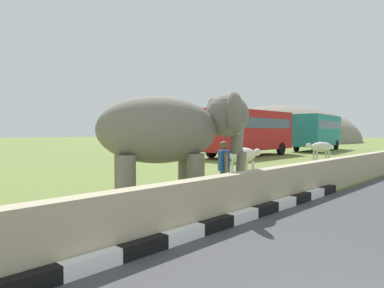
{
  "coord_description": "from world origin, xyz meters",
  "views": [
    {
      "loc": [
        -3.31,
        -0.1,
        1.92
      ],
      "look_at": [
        3.19,
        5.93,
        1.6
      ],
      "focal_mm": 32.72,
      "sensor_mm": 36.0,
      "label": 1
    }
  ],
  "objects_px": {
    "bus_teal": "(317,130)",
    "cow_near": "(243,156)",
    "elephant": "(173,132)",
    "cow_mid": "(321,147)",
    "bus_red": "(248,129)",
    "person_handler": "(224,167)"
  },
  "relations": [
    {
      "from": "bus_red",
      "to": "cow_near",
      "type": "bearing_deg",
      "value": -147.25
    },
    {
      "from": "person_handler",
      "to": "cow_near",
      "type": "height_order",
      "value": "person_handler"
    },
    {
      "from": "elephant",
      "to": "person_handler",
      "type": "relative_size",
      "value": 2.39
    },
    {
      "from": "elephant",
      "to": "person_handler",
      "type": "xyz_separation_m",
      "value": [
        1.42,
        -0.56,
        -0.99
      ]
    },
    {
      "from": "bus_teal",
      "to": "cow_mid",
      "type": "height_order",
      "value": "bus_teal"
    },
    {
      "from": "elephant",
      "to": "cow_near",
      "type": "distance_m",
      "value": 6.63
    },
    {
      "from": "bus_teal",
      "to": "elephant",
      "type": "bearing_deg",
      "value": -163.78
    },
    {
      "from": "cow_near",
      "to": "bus_teal",
      "type": "bearing_deg",
      "value": 15.56
    },
    {
      "from": "bus_teal",
      "to": "cow_near",
      "type": "bearing_deg",
      "value": -164.44
    },
    {
      "from": "cow_near",
      "to": "elephant",
      "type": "bearing_deg",
      "value": -161.52
    },
    {
      "from": "person_handler",
      "to": "bus_teal",
      "type": "relative_size",
      "value": 0.18
    },
    {
      "from": "bus_red",
      "to": "cow_near",
      "type": "xyz_separation_m",
      "value": [
        -10.21,
        -6.56,
        -1.21
      ]
    },
    {
      "from": "bus_teal",
      "to": "cow_mid",
      "type": "xyz_separation_m",
      "value": [
        -11.67,
        -5.23,
        -1.21
      ]
    },
    {
      "from": "person_handler",
      "to": "cow_near",
      "type": "xyz_separation_m",
      "value": [
        4.79,
        2.63,
        -0.06
      ]
    },
    {
      "from": "bus_red",
      "to": "cow_mid",
      "type": "distance_m",
      "value": 5.87
    },
    {
      "from": "elephant",
      "to": "person_handler",
      "type": "bearing_deg",
      "value": -21.34
    },
    {
      "from": "cow_mid",
      "to": "cow_near",
      "type": "bearing_deg",
      "value": -175.33
    },
    {
      "from": "elephant",
      "to": "cow_mid",
      "type": "bearing_deg",
      "value": 10.1
    },
    {
      "from": "bus_red",
      "to": "cow_mid",
      "type": "height_order",
      "value": "bus_red"
    },
    {
      "from": "elephant",
      "to": "person_handler",
      "type": "distance_m",
      "value": 1.82
    },
    {
      "from": "bus_red",
      "to": "cow_mid",
      "type": "relative_size",
      "value": 5.47
    },
    {
      "from": "bus_teal",
      "to": "bus_red",
      "type": "bearing_deg",
      "value": 177.46
    }
  ]
}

